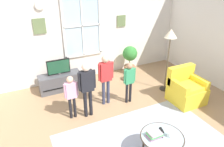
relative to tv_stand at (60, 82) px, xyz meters
The scene contains 17 objects.
ground_plane 2.81m from the tv_stand, 70.93° to the right, with size 6.83×6.85×0.02m, color #9E7A56.
back_wall 1.57m from the tv_stand, 30.57° to the left, with size 6.23×0.17×2.77m.
area_rug 2.97m from the tv_stand, 71.77° to the right, with size 3.18×2.11×0.01m, color #999EAD.
tv_stand is the anchor object (origin of this frame).
television 0.46m from the tv_stand, 90.00° to the right, with size 0.61×0.08×0.42m.
armchair 3.33m from the tv_stand, 35.63° to the right, with size 0.76×0.74×0.87m.
coffee_table 3.30m from the tv_stand, 71.81° to the right, with size 0.76×0.76×0.46m.
book_stack 3.22m from the tv_stand, 73.71° to the right, with size 0.27×0.18×0.10m.
cup 3.39m from the tv_stand, 70.33° to the right, with size 0.08×0.08×0.09m, color white.
remote_near_books 3.26m from the tv_stand, 72.45° to the right, with size 0.04×0.14×0.02m, color black.
remote_near_cup 3.21m from the tv_stand, 69.72° to the right, with size 0.04×0.14×0.02m, color black.
person_green_shirt 1.99m from the tv_stand, 44.39° to the right, with size 0.32×0.15×1.07m.
person_red_shirt 1.55m from the tv_stand, 53.99° to the right, with size 0.39×0.18×1.28m.
person_black_shirt 1.59m from the tv_stand, 78.82° to the right, with size 0.39×0.18×1.31m.
person_pink_shirt 1.43m from the tv_stand, 92.04° to the right, with size 0.31×0.14×1.03m.
potted_plant_by_window 2.29m from the tv_stand, ahead, with size 0.46×0.46×0.90m.
floor_lamp 3.13m from the tv_stand, 25.41° to the right, with size 0.32×0.32×1.71m.
Camera 1 is at (-1.88, -2.64, 3.02)m, focal length 34.14 mm.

